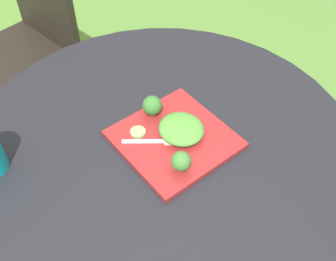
% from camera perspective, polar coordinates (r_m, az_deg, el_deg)
% --- Properties ---
extents(ground_plane, '(12.00, 12.00, 0.00)m').
position_cam_1_polar(ground_plane, '(1.68, -0.58, -17.85)').
color(ground_plane, '#568438').
extents(patio_table, '(1.05, 1.05, 0.73)m').
position_cam_1_polar(patio_table, '(1.24, -0.75, -8.01)').
color(patio_table, black).
rests_on(patio_table, ground_plane).
extents(patio_chair, '(0.50, 0.50, 0.90)m').
position_cam_1_polar(patio_chair, '(1.89, -19.22, 12.73)').
color(patio_chair, black).
rests_on(patio_chair, ground_plane).
extents(salad_plate, '(0.27, 0.27, 0.01)m').
position_cam_1_polar(salad_plate, '(1.06, 0.87, -1.21)').
color(salad_plate, maroon).
rests_on(salad_plate, patio_table).
extents(fork, '(0.13, 0.11, 0.00)m').
position_cam_1_polar(fork, '(1.04, -1.45, -1.52)').
color(fork, silver).
rests_on(fork, salad_plate).
extents(lettuce_mound, '(0.12, 0.12, 0.04)m').
position_cam_1_polar(lettuce_mound, '(1.05, 1.87, 0.23)').
color(lettuce_mound, '#519338').
rests_on(lettuce_mound, salad_plate).
extents(broccoli_floret_0, '(0.05, 0.05, 0.06)m').
position_cam_1_polar(broccoli_floret_0, '(0.97, 1.85, -4.35)').
color(broccoli_floret_0, '#99B770').
rests_on(broccoli_floret_0, salad_plate).
extents(broccoli_floret_1, '(0.05, 0.05, 0.06)m').
position_cam_1_polar(broccoli_floret_1, '(1.09, -2.25, 3.52)').
color(broccoli_floret_1, '#99B770').
rests_on(broccoli_floret_1, salad_plate).
extents(cucumber_slice_0, '(0.04, 0.04, 0.01)m').
position_cam_1_polar(cucumber_slice_0, '(1.07, -4.25, -0.23)').
color(cucumber_slice_0, '#8EB766').
rests_on(cucumber_slice_0, salad_plate).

